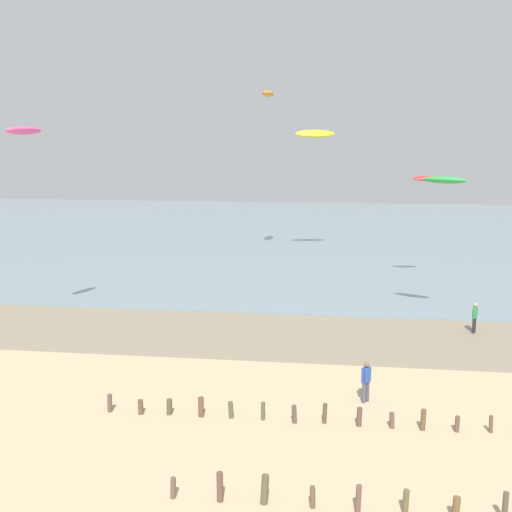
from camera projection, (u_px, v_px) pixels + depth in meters
wet_sand_strip at (238, 334)px, 33.20m from camera, size 120.00×8.14×0.01m
sea at (289, 231)px, 71.28m from camera, size 160.00×70.00×0.10m
groyne_far at (297, 414)px, 22.65m from camera, size 15.72×0.37×0.81m
person_by_waterline at (475, 317)px, 33.25m from camera, size 0.35×0.53×1.71m
person_left_flank at (366, 381)px, 24.32m from camera, size 0.40×0.46×1.71m
kite_aloft_0 at (24, 131)px, 32.12m from camera, size 1.57×2.46×0.59m
kite_aloft_1 at (315, 134)px, 54.16m from camera, size 3.75×1.93×1.03m
kite_aloft_2 at (444, 180)px, 33.31m from camera, size 2.57×1.78×0.51m
kite_aloft_4 at (268, 94)px, 52.31m from camera, size 1.05×3.04×0.51m
kite_aloft_6 at (427, 178)px, 43.43m from camera, size 2.14×0.93×0.55m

